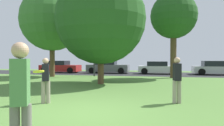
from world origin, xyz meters
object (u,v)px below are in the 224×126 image
at_px(maple_tree_near, 52,20).
at_px(street_lamp_post, 94,51).
at_px(oak_tree_left, 174,16).
at_px(parked_car_grey, 108,67).
at_px(person_catcher, 21,97).
at_px(person_bystander, 177,78).
at_px(person_thrower, 46,79).
at_px(parked_car_red, 60,67).
at_px(oak_tree_center, 101,19).
at_px(frisbee_disc, 39,72).
at_px(parked_car_white, 159,68).
at_px(parked_car_silver, 216,68).

relative_size(maple_tree_near, street_lamp_post, 1.70).
xyz_separation_m(oak_tree_left, parked_car_grey, (-6.56, 4.49, -4.33)).
bearing_deg(oak_tree_left, person_catcher, -102.26).
distance_m(oak_tree_left, person_bystander, 10.86).
relative_size(person_thrower, parked_car_red, 0.35).
xyz_separation_m(oak_tree_center, parked_car_red, (-7.31, 9.27, -3.35)).
bearing_deg(maple_tree_near, person_thrower, -62.82).
xyz_separation_m(frisbee_disc, parked_car_red, (-7.82, 16.99, -0.60)).
bearing_deg(maple_tree_near, street_lamp_post, 20.05).
xyz_separation_m(parked_car_red, parked_car_grey, (5.45, 0.36, 0.04)).
bearing_deg(person_thrower, parked_car_white, 140.14).
distance_m(person_catcher, parked_car_red, 20.94).
xyz_separation_m(oak_tree_left, parked_car_silver, (4.33, 4.33, -4.37)).
bearing_deg(oak_tree_center, person_bystander, -50.24).
bearing_deg(oak_tree_center, parked_car_grey, 100.93).
bearing_deg(parked_car_red, maple_tree_near, -70.69).
bearing_deg(street_lamp_post, frisbee_disc, -78.81).
bearing_deg(parked_car_white, parked_car_silver, -0.68).
bearing_deg(maple_tree_near, frisbee_disc, -63.10).
height_order(oak_tree_left, parked_car_silver, oak_tree_left).
xyz_separation_m(person_thrower, street_lamp_post, (-1.72, 11.29, 1.39)).
height_order(frisbee_disc, parked_car_grey, parked_car_grey).
height_order(person_catcher, parked_car_silver, person_catcher).
xyz_separation_m(oak_tree_center, parked_car_white, (3.59, 9.53, -3.38)).
relative_size(oak_tree_center, street_lamp_post, 1.50).
relative_size(person_thrower, frisbee_disc, 4.12).
height_order(person_catcher, parked_car_red, person_catcher).
bearing_deg(street_lamp_post, person_catcher, -76.80).
xyz_separation_m(maple_tree_near, parked_car_white, (9.12, 5.35, -4.35)).
height_order(person_thrower, frisbee_disc, person_thrower).
bearing_deg(person_thrower, parked_car_silver, 123.03).
bearing_deg(parked_car_silver, person_catcher, -111.51).
bearing_deg(person_bystander, person_catcher, 140.78).
bearing_deg(parked_car_silver, street_lamp_post, -160.08).
distance_m(parked_car_white, street_lamp_post, 7.20).
distance_m(oak_tree_center, person_bystander, 7.08).
xyz_separation_m(person_thrower, parked_car_silver, (9.41, 15.32, -0.23)).
distance_m(oak_tree_center, parked_car_red, 12.27).
bearing_deg(person_bystander, parked_car_silver, -30.11).
distance_m(parked_car_grey, parked_car_silver, 10.90).
xyz_separation_m(oak_tree_left, person_thrower, (-5.08, -10.99, -4.13)).
height_order(person_thrower, parked_car_white, person_thrower).
bearing_deg(maple_tree_near, parked_car_white, 30.40).
bearing_deg(street_lamp_post, person_bystander, -59.18).
relative_size(oak_tree_center, frisbee_disc, 17.74).
height_order(maple_tree_near, street_lamp_post, maple_tree_near).
distance_m(parked_car_red, parked_car_grey, 5.46).
distance_m(oak_tree_left, person_catcher, 15.74).
distance_m(maple_tree_near, parked_car_silver, 16.08).
height_order(frisbee_disc, street_lamp_post, street_lamp_post).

